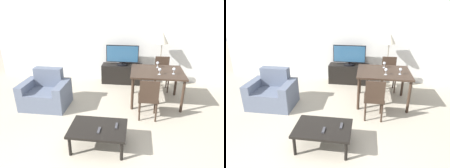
# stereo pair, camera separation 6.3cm
# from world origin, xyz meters

# --- Properties ---
(wall_back) EXTENTS (7.10, 0.06, 2.70)m
(wall_back) POSITION_xyz_m (0.00, 3.88, 1.35)
(wall_back) COLOR white
(wall_back) RESTS_ON ground_plane
(armchair) EXTENTS (1.01, 0.75, 0.83)m
(armchair) POSITION_xyz_m (-1.29, 2.02, 0.29)
(armchair) COLOR slate
(armchair) RESTS_ON ground_plane
(tv_stand) EXTENTS (1.15, 0.40, 0.55)m
(tv_stand) POSITION_xyz_m (0.31, 3.61, 0.27)
(tv_stand) COLOR black
(tv_stand) RESTS_ON ground_plane
(tv) EXTENTS (0.91, 0.32, 0.56)m
(tv) POSITION_xyz_m (0.31, 3.61, 0.82)
(tv) COLOR black
(tv) RESTS_ON tv_stand
(coffee_table) EXTENTS (0.91, 0.62, 0.38)m
(coffee_table) POSITION_xyz_m (0.15, 0.77, 0.33)
(coffee_table) COLOR black
(coffee_table) RESTS_ON ground_plane
(dining_table) EXTENTS (1.18, 0.97, 0.78)m
(dining_table) POSITION_xyz_m (1.19, 2.51, 0.68)
(dining_table) COLOR #38281E
(dining_table) RESTS_ON ground_plane
(dining_chair_near) EXTENTS (0.40, 0.40, 0.88)m
(dining_chair_near) POSITION_xyz_m (0.98, 1.72, 0.50)
(dining_chair_near) COLOR #38281E
(dining_chair_near) RESTS_ON ground_plane
(dining_chair_far) EXTENTS (0.40, 0.40, 0.88)m
(dining_chair_far) POSITION_xyz_m (1.39, 3.30, 0.50)
(dining_chair_far) COLOR #38281E
(dining_chair_far) RESTS_ON ground_plane
(floor_lamp) EXTENTS (0.32, 0.32, 1.49)m
(floor_lamp) POSITION_xyz_m (1.36, 3.54, 1.27)
(floor_lamp) COLOR gray
(floor_lamp) RESTS_ON ground_plane
(remote_primary) EXTENTS (0.04, 0.15, 0.02)m
(remote_primary) POSITION_xyz_m (0.18, 0.68, 0.39)
(remote_primary) COLOR #38383D
(remote_primary) RESTS_ON coffee_table
(remote_secondary) EXTENTS (0.04, 0.15, 0.02)m
(remote_secondary) POSITION_xyz_m (0.44, 0.84, 0.39)
(remote_secondary) COLOR #38383D
(remote_secondary) RESTS_ON coffee_table
(wine_glass_left) EXTENTS (0.07, 0.07, 0.15)m
(wine_glass_left) POSITION_xyz_m (1.52, 2.36, 0.88)
(wine_glass_left) COLOR silver
(wine_glass_left) RESTS_ON dining_table
(wine_glass_center) EXTENTS (0.07, 0.07, 0.15)m
(wine_glass_center) POSITION_xyz_m (1.22, 2.29, 0.88)
(wine_glass_center) COLOR silver
(wine_glass_center) RESTS_ON dining_table
(wine_glass_right) EXTENTS (0.07, 0.07, 0.15)m
(wine_glass_right) POSITION_xyz_m (1.21, 2.77, 0.88)
(wine_glass_right) COLOR silver
(wine_glass_right) RESTS_ON dining_table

